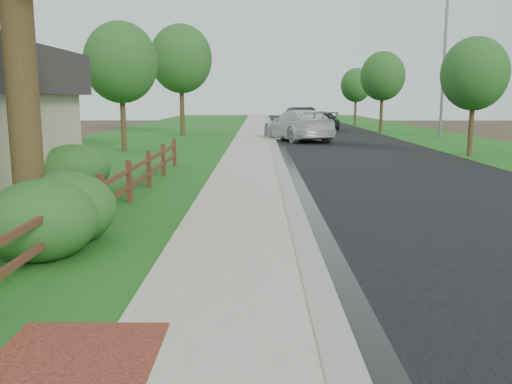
{
  "coord_description": "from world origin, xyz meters",
  "views": [
    {
      "loc": [
        -0.4,
        -5.53,
        2.59
      ],
      "look_at": [
        -0.46,
        4.06,
        0.93
      ],
      "focal_mm": 38.0,
      "sensor_mm": 36.0,
      "label": 1
    }
  ],
  "objects_px": {
    "dark_car_mid": "(322,120)",
    "streetlight": "(442,55)",
    "ranch_fence": "(116,188)",
    "white_suv": "(298,125)"
  },
  "relations": [
    {
      "from": "dark_car_mid",
      "to": "streetlight",
      "type": "height_order",
      "value": "streetlight"
    },
    {
      "from": "ranch_fence",
      "to": "streetlight",
      "type": "relative_size",
      "value": 1.8
    },
    {
      "from": "ranch_fence",
      "to": "dark_car_mid",
      "type": "bearing_deg",
      "value": 75.4
    },
    {
      "from": "ranch_fence",
      "to": "white_suv",
      "type": "height_order",
      "value": "white_suv"
    },
    {
      "from": "white_suv",
      "to": "dark_car_mid",
      "type": "distance_m",
      "value": 9.99
    },
    {
      "from": "dark_car_mid",
      "to": "streetlight",
      "type": "relative_size",
      "value": 0.53
    },
    {
      "from": "streetlight",
      "to": "white_suv",
      "type": "bearing_deg",
      "value": -168.16
    },
    {
      "from": "ranch_fence",
      "to": "streetlight",
      "type": "distance_m",
      "value": 28.41
    },
    {
      "from": "dark_car_mid",
      "to": "streetlight",
      "type": "xyz_separation_m",
      "value": [
        6.68,
        -7.7,
        4.44
      ]
    },
    {
      "from": "ranch_fence",
      "to": "white_suv",
      "type": "distance_m",
      "value": 22.52
    }
  ]
}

